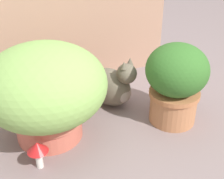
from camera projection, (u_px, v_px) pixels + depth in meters
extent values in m
plane|color=slate|center=(94.00, 129.00, 1.58)|extent=(6.00, 6.00, 0.00)
cube|color=tan|center=(78.00, 25.00, 1.89)|extent=(1.19, 0.03, 0.74)
cylinder|color=#C2604D|center=(50.00, 124.00, 1.51)|extent=(0.32, 0.32, 0.13)
cylinder|color=#C2644E|center=(48.00, 116.00, 1.48)|extent=(0.34, 0.34, 0.02)
ellipsoid|color=#83AD54|center=(45.00, 85.00, 1.40)|extent=(0.58, 0.58, 0.38)
cylinder|color=#B3714A|center=(173.00, 106.00, 1.61)|extent=(0.24, 0.24, 0.18)
cylinder|color=#B56D44|center=(174.00, 93.00, 1.57)|extent=(0.26, 0.26, 0.02)
ellipsoid|color=#336726|center=(177.00, 70.00, 1.51)|extent=(0.31, 0.31, 0.27)
ellipsoid|color=brown|center=(110.00, 87.00, 1.74)|extent=(0.28, 0.31, 0.22)
ellipsoid|color=gray|center=(124.00, 94.00, 1.70)|extent=(0.12, 0.11, 0.11)
sphere|color=brown|center=(127.00, 74.00, 1.63)|extent=(0.15, 0.15, 0.11)
cone|color=brown|center=(130.00, 61.00, 1.62)|extent=(0.05, 0.05, 0.04)
cone|color=brown|center=(124.00, 65.00, 1.58)|extent=(0.05, 0.05, 0.04)
cylinder|color=brown|center=(98.00, 91.00, 1.87)|extent=(0.13, 0.17, 0.07)
cylinder|color=silver|center=(39.00, 159.00, 1.32)|extent=(0.03, 0.03, 0.09)
cone|color=red|center=(37.00, 147.00, 1.29)|extent=(0.09, 0.09, 0.05)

